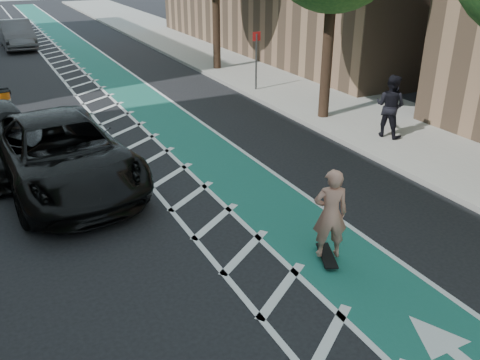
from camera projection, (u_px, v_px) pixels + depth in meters
ground at (204, 316)px, 8.36m from camera, size 120.00×120.00×0.00m
bike_lane at (168, 122)px, 17.68m from camera, size 2.00×90.00×0.01m
buffer_strip at (126, 128)px, 17.06m from camera, size 1.40×90.00×0.01m
sidewalk_right at (321, 97)px, 20.36m from camera, size 5.00×90.00×0.15m
curb_right at (269, 104)px, 19.34m from camera, size 0.12×90.00×0.16m
sign_post at (256, 60)px, 20.65m from camera, size 0.35×0.08×2.47m
skateboard at (327, 256)px, 9.82m from camera, size 0.58×0.91×0.12m
skateboarder at (330, 214)px, 9.43m from camera, size 0.77×0.65×1.80m
suv_near at (61, 153)px, 12.62m from camera, size 3.49×6.51×1.74m
car_grey at (17, 34)px, 30.31m from camera, size 1.83×4.95×1.62m
pedestrian at (390, 106)px, 15.51m from camera, size 1.04×1.15×1.93m
barrel_b at (3, 106)px, 17.76m from camera, size 0.75×0.75×1.02m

